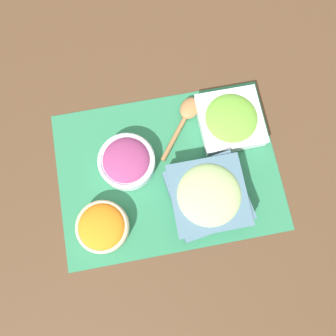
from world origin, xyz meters
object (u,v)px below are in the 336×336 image
Objects in this scene: cucumber_bowl at (208,196)px; onion_bowl at (127,161)px; carrot_bowl at (103,227)px; lettuce_bowl at (230,120)px; wooden_spoon at (187,114)px.

cucumber_bowl reaches higher than onion_bowl.
cucumber_bowl is 0.26m from carrot_bowl.
onion_bowl is 0.28m from lettuce_bowl.
cucumber_bowl is 1.39× the size of onion_bowl.
lettuce_bowl is at bearing 61.49° from cucumber_bowl.
cucumber_bowl is 0.22m from wooden_spoon.
cucumber_bowl is 1.17× the size of wooden_spoon.
wooden_spoon is (-0.01, 0.22, -0.03)m from cucumber_bowl.
carrot_bowl is at bearing -135.56° from wooden_spoon.
cucumber_bowl is 1.23× the size of lettuce_bowl.
lettuce_bowl is 0.95× the size of wooden_spoon.
onion_bowl is at bearing -149.43° from wooden_spoon.
cucumber_bowl reaches higher than lettuce_bowl.
lettuce_bowl reaches higher than wooden_spoon.
lettuce_bowl is (0.10, 0.18, -0.01)m from cucumber_bowl.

